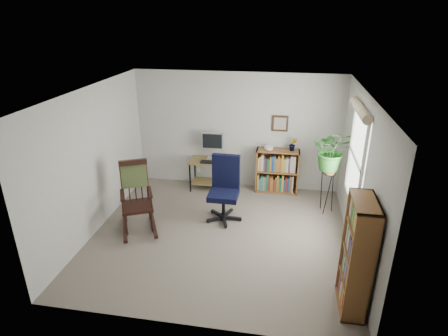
% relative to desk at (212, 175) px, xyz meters
% --- Properties ---
extents(floor, '(4.20, 4.00, 0.00)m').
position_rel_desk_xyz_m(floor, '(0.49, -1.70, -0.32)').
color(floor, slate).
rests_on(floor, ground).
extents(ceiling, '(4.20, 4.00, 0.00)m').
position_rel_desk_xyz_m(ceiling, '(0.49, -1.70, 2.08)').
color(ceiling, silver).
rests_on(ceiling, ground).
extents(wall_back, '(4.20, 0.00, 2.40)m').
position_rel_desk_xyz_m(wall_back, '(0.49, 0.30, 0.88)').
color(wall_back, '#B4B4B0').
rests_on(wall_back, ground).
extents(wall_front, '(4.20, 0.00, 2.40)m').
position_rel_desk_xyz_m(wall_front, '(0.49, -3.70, 0.88)').
color(wall_front, '#B4B4B0').
rests_on(wall_front, ground).
extents(wall_left, '(0.00, 4.00, 2.40)m').
position_rel_desk_xyz_m(wall_left, '(-1.61, -1.70, 0.88)').
color(wall_left, '#B4B4B0').
rests_on(wall_left, ground).
extents(wall_right, '(0.00, 4.00, 2.40)m').
position_rel_desk_xyz_m(wall_right, '(2.59, -1.70, 0.88)').
color(wall_right, '#B4B4B0').
rests_on(wall_right, ground).
extents(window, '(0.12, 1.20, 1.50)m').
position_rel_desk_xyz_m(window, '(2.55, -1.40, 1.08)').
color(window, white).
rests_on(window, wall_right).
extents(desk, '(0.89, 0.49, 0.64)m').
position_rel_desk_xyz_m(desk, '(0.00, 0.00, 0.00)').
color(desk, brown).
rests_on(desk, floor).
extents(monitor, '(0.46, 0.16, 0.56)m').
position_rel_desk_xyz_m(monitor, '(0.00, 0.14, 0.60)').
color(monitor, '#BCBCC1').
rests_on(monitor, desk).
extents(keyboard, '(0.40, 0.15, 0.02)m').
position_rel_desk_xyz_m(keyboard, '(0.00, -0.12, 0.33)').
color(keyboard, black).
rests_on(keyboard, desk).
extents(office_chair, '(0.66, 0.66, 1.18)m').
position_rel_desk_xyz_m(office_chair, '(0.46, -1.20, 0.27)').
color(office_chair, black).
rests_on(office_chair, floor).
extents(rocking_chair, '(1.01, 1.22, 1.21)m').
position_rel_desk_xyz_m(rocking_chair, '(-0.92, -1.76, 0.29)').
color(rocking_chair, black).
rests_on(rocking_chair, floor).
extents(low_bookshelf, '(0.86, 0.29, 0.91)m').
position_rel_desk_xyz_m(low_bookshelf, '(1.34, 0.12, 0.13)').
color(low_bookshelf, brown).
rests_on(low_bookshelf, floor).
extents(tall_bookshelf, '(0.28, 0.66, 1.51)m').
position_rel_desk_xyz_m(tall_bookshelf, '(2.41, -3.03, 0.43)').
color(tall_bookshelf, brown).
rests_on(tall_bookshelf, floor).
extents(plant_stand, '(0.26, 0.26, 0.91)m').
position_rel_desk_xyz_m(plant_stand, '(2.29, -0.59, 0.13)').
color(plant_stand, black).
rests_on(plant_stand, floor).
extents(spider_plant, '(1.69, 1.88, 1.46)m').
position_rel_desk_xyz_m(spider_plant, '(2.29, -0.59, 1.25)').
color(spider_plant, '#2B6E26').
rests_on(spider_plant, plant_stand).
extents(potted_plant_small, '(0.13, 0.24, 0.11)m').
position_rel_desk_xyz_m(potted_plant_small, '(1.62, 0.13, 0.64)').
color(potted_plant_small, '#2B6E26').
rests_on(potted_plant_small, low_bookshelf).
extents(framed_picture, '(0.32, 0.04, 0.32)m').
position_rel_desk_xyz_m(framed_picture, '(1.34, 0.27, 1.09)').
color(framed_picture, black).
rests_on(framed_picture, wall_back).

